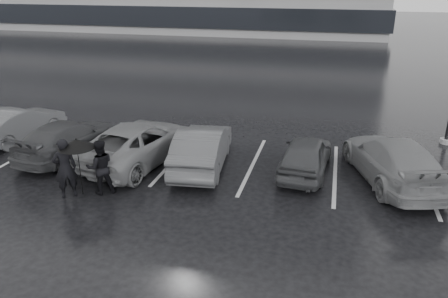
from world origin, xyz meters
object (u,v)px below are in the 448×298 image
car_west_a (202,147)px  car_west_d (19,124)px  car_main (306,155)px  pedestrian_right (100,167)px  car_east (393,160)px  car_west_c (69,138)px  pedestrian_left (65,168)px  car_west_b (138,142)px

car_west_a → car_west_d: (-7.89, 0.82, -0.07)m
car_main → pedestrian_right: size_ratio=2.17×
car_west_a → car_east: size_ratio=0.88×
car_east → pedestrian_right: (-8.53, -3.07, 0.13)m
car_west_a → car_west_d: size_ratio=1.10×
car_east → car_main: bearing=-16.6°
car_west_c → car_west_d: (-2.87, 0.99, 0.00)m
car_west_c → car_west_d: car_west_d is taller
pedestrian_right → car_west_d: bearing=-65.5°
car_west_d → pedestrian_left: (4.66, -3.91, 0.27)m
car_west_c → car_east: car_east is taller
car_main → car_west_c: size_ratio=0.82×
car_main → car_west_d: bearing=2.2°
car_main → car_west_d: size_ratio=0.93×
car_east → car_west_d: bearing=-19.2°
car_west_d → car_west_a: bearing=-177.3°
car_west_d → car_east: (14.06, -0.37, 0.07)m
car_west_a → car_west_c: 5.03m
car_main → car_west_c: bearing=8.2°
car_west_a → car_main: bearing=179.8°
car_west_a → car_east: car_west_a is taller
car_main → car_west_c: car_west_c is taller
car_west_b → pedestrian_left: bearing=83.1°
pedestrian_left → car_main: bearing=167.7°
car_west_c → pedestrian_right: bearing=145.8°
pedestrian_right → car_main: bearing=173.9°
car_main → car_west_b: car_west_b is taller
car_west_a → pedestrian_right: pedestrian_right is taller
car_west_b → pedestrian_right: bearing=99.1°
car_main → car_west_a: car_west_a is taller
car_west_c → car_west_d: size_ratio=1.13×
car_main → pedestrian_left: (-6.68, -3.49, 0.29)m
car_west_a → pedestrian_left: bearing=37.0°
pedestrian_right → car_east: bearing=166.2°
car_main → car_west_c: 8.50m
car_west_b → car_main: bearing=-165.8°
car_west_c → pedestrian_right: size_ratio=2.62×
car_west_d → pedestrian_right: (5.53, -3.45, 0.20)m
car_west_a → pedestrian_right: 3.53m
car_west_b → car_west_d: 5.62m
pedestrian_left → car_west_d: bearing=-79.9°
car_west_b → pedestrian_right: pedestrian_right is taller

